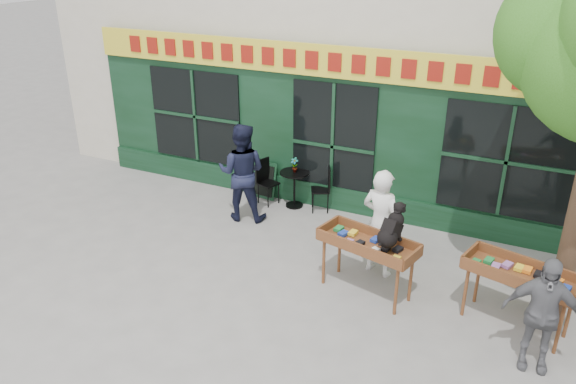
# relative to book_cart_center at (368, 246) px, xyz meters

# --- Properties ---
(ground) EXTENTS (80.00, 80.00, 0.00)m
(ground) POSITION_rel_book_cart_center_xyz_m (-1.58, 0.26, -0.82)
(ground) COLOR slate
(ground) RESTS_ON ground
(book_cart_center) EXTENTS (1.61, 0.96, 0.99)m
(book_cart_center) POSITION_rel_book_cart_center_xyz_m (0.00, 0.00, 0.00)
(book_cart_center) COLOR brown
(book_cart_center) RESTS_ON ground
(dog) EXTENTS (0.47, 0.66, 0.60)m
(dog) POSITION_rel_book_cart_center_xyz_m (0.35, -0.05, 0.47)
(dog) COLOR black
(dog) RESTS_ON book_cart_center
(woman) EXTENTS (0.75, 0.58, 1.82)m
(woman) POSITION_rel_book_cart_center_xyz_m (0.00, 0.65, 0.09)
(woman) COLOR white
(woman) RESTS_ON ground
(book_cart_right) EXTENTS (1.61, 0.98, 0.99)m
(book_cart_right) POSITION_rel_book_cart_center_xyz_m (2.17, 0.09, 0.00)
(book_cart_right) COLOR brown
(book_cart_right) RESTS_ON ground
(man_right) EXTENTS (0.97, 0.47, 1.60)m
(man_right) POSITION_rel_book_cart_center_xyz_m (2.47, -0.66, -0.02)
(man_right) COLOR #5B5B60
(man_right) RESTS_ON ground
(bistro_table) EXTENTS (0.60, 0.60, 0.76)m
(bistro_table) POSITION_rel_book_cart_center_xyz_m (-2.30, 2.34, -0.28)
(bistro_table) COLOR black
(bistro_table) RESTS_ON ground
(bistro_chair_left) EXTENTS (0.47, 0.46, 0.95)m
(bistro_chair_left) POSITION_rel_book_cart_center_xyz_m (-2.93, 2.27, -0.26)
(bistro_chair_left) COLOR black
(bistro_chair_left) RESTS_ON ground
(bistro_chair_right) EXTENTS (0.48, 0.48, 0.95)m
(bistro_chair_right) POSITION_rel_book_cart_center_xyz_m (-1.67, 2.42, -0.26)
(bistro_chair_right) COLOR black
(bistro_chair_right) RESTS_ON ground
(potted_plant) EXTENTS (0.17, 0.12, 0.31)m
(potted_plant) POSITION_rel_book_cart_center_xyz_m (-2.30, 2.34, 0.10)
(potted_plant) COLOR gray
(potted_plant) RESTS_ON bistro_table
(man_left) EXTENTS (1.10, 0.95, 1.94)m
(man_left) POSITION_rel_book_cart_center_xyz_m (-3.00, 1.44, 0.15)
(man_left) COLOR black
(man_left) RESTS_ON ground
(chalkboard) EXTENTS (0.58, 0.25, 0.79)m
(chalkboard) POSITION_rel_book_cart_center_xyz_m (-3.07, 2.45, -0.42)
(chalkboard) COLOR black
(chalkboard) RESTS_ON ground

